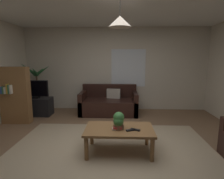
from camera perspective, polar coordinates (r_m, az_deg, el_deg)
floor at (r=3.37m, az=-0.23°, el=-18.99°), size 5.59×5.56×0.02m
rug at (r=3.19m, az=-0.41°, el=-20.50°), size 3.64×3.06×0.01m
wall_back at (r=5.77m, az=1.07°, el=6.29°), size 5.71×0.06×2.53m
window_pane at (r=5.74m, az=5.05°, el=6.62°), size 1.04×0.01×1.14m
couch_under_window at (r=5.41m, az=-0.96°, el=-4.55°), size 1.64×0.86×0.82m
coffee_table at (r=3.22m, az=2.23°, el=-12.89°), size 1.15×0.68×0.43m
book_on_table_0 at (r=3.14m, az=1.49°, el=-12.04°), size 0.16×0.11×0.02m
book_on_table_1 at (r=3.13m, az=1.67°, el=-11.60°), size 0.15×0.12×0.03m
remote_on_table_0 at (r=3.11m, az=5.83°, el=-12.37°), size 0.17×0.11×0.02m
remote_on_table_1 at (r=3.13m, az=7.19°, el=-12.22°), size 0.17×0.12×0.02m
potted_plant_on_table at (r=3.11m, az=2.05°, el=-9.56°), size 0.19×0.20×0.29m
tv_stand at (r=5.68m, az=-22.54°, el=-4.86°), size 0.90×0.44×0.50m
tv at (r=5.57m, az=-22.97°, el=0.13°), size 0.79×0.16×0.50m
potted_palm_corner at (r=6.04m, az=-22.10°, el=-0.38°), size 0.83×0.86×1.51m
bookshelf_corner at (r=5.11m, az=-27.79°, el=-1.56°), size 0.70×0.31×1.40m
pendant_lamp at (r=3.03m, az=2.47°, el=20.27°), size 0.37×0.37×0.45m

